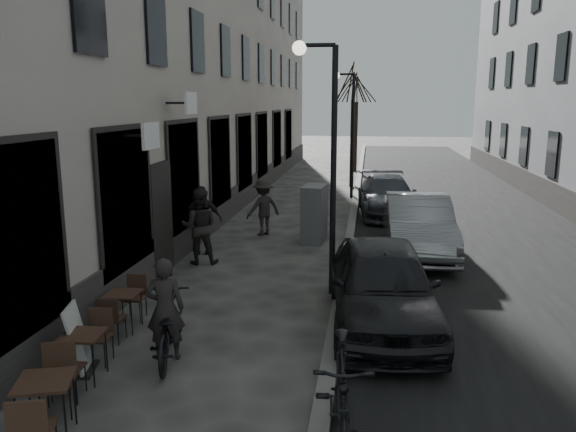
% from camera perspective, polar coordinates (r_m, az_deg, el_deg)
% --- Properties ---
extents(road, '(7.30, 60.00, 0.00)m').
position_cam_1_polar(road, '(21.78, 16.43, 0.69)').
color(road, black).
rests_on(road, ground).
extents(kerb, '(0.25, 60.00, 0.12)m').
position_cam_1_polar(kerb, '(21.55, 6.79, 1.13)').
color(kerb, slate).
rests_on(kerb, ground).
extents(streetlamp_near, '(0.90, 0.28, 5.09)m').
position_cam_1_polar(streetlamp_near, '(11.25, 3.81, 7.58)').
color(streetlamp_near, black).
rests_on(streetlamp_near, ground).
extents(streetlamp_far, '(0.90, 0.28, 5.09)m').
position_cam_1_polar(streetlamp_far, '(23.22, 6.19, 9.60)').
color(streetlamp_far, black).
rests_on(streetlamp_far, ground).
extents(tree_near, '(2.40, 2.40, 5.70)m').
position_cam_1_polar(tree_near, '(26.21, 6.68, 13.09)').
color(tree_near, black).
rests_on(tree_near, ground).
extents(tree_far, '(2.40, 2.40, 5.70)m').
position_cam_1_polar(tree_far, '(32.21, 7.01, 12.79)').
color(tree_far, black).
rests_on(tree_far, ground).
extents(bistro_set_a, '(0.86, 1.57, 0.90)m').
position_cam_1_polar(bistro_set_a, '(7.51, -23.34, -17.04)').
color(bistro_set_a, black).
rests_on(bistro_set_a, ground).
extents(bistro_set_b, '(0.61, 1.42, 0.82)m').
position_cam_1_polar(bistro_set_b, '(8.77, -20.07, -12.81)').
color(bistro_set_b, black).
rests_on(bistro_set_b, ground).
extents(bistro_set_c, '(0.57, 1.37, 0.80)m').
position_cam_1_polar(bistro_set_c, '(10.33, -16.36, -8.88)').
color(bistro_set_c, black).
rests_on(bistro_set_c, ground).
extents(sign_board, '(0.47, 0.64, 1.02)m').
position_cam_1_polar(sign_board, '(9.04, -20.43, -12.16)').
color(sign_board, black).
rests_on(sign_board, ground).
extents(utility_cabinet, '(0.69, 1.13, 1.62)m').
position_cam_1_polar(utility_cabinet, '(15.92, 2.68, 0.23)').
color(utility_cabinet, '#5F5F61').
rests_on(utility_cabinet, ground).
extents(bicycle, '(1.10, 1.99, 0.99)m').
position_cam_1_polar(bicycle, '(9.05, -12.28, -11.07)').
color(bicycle, black).
rests_on(bicycle, ground).
extents(cyclist_rider, '(0.67, 0.52, 1.62)m').
position_cam_1_polar(cyclist_rider, '(8.93, -12.37, -9.20)').
color(cyclist_rider, black).
rests_on(cyclist_rider, ground).
extents(pedestrian_near, '(1.03, 0.87, 1.87)m').
position_cam_1_polar(pedestrian_near, '(13.90, -9.00, -1.04)').
color(pedestrian_near, black).
rests_on(pedestrian_near, ground).
extents(pedestrian_mid, '(1.23, 1.17, 1.68)m').
position_cam_1_polar(pedestrian_mid, '(16.73, -2.53, 0.89)').
color(pedestrian_mid, '#282623').
rests_on(pedestrian_mid, ground).
extents(pedestrian_far, '(1.12, 0.63, 1.79)m').
position_cam_1_polar(pedestrian_far, '(14.86, -8.76, -0.38)').
color(pedestrian_far, black).
rests_on(pedestrian_far, ground).
extents(car_near, '(2.15, 4.60, 1.52)m').
position_cam_1_polar(car_near, '(10.11, 9.59, -6.91)').
color(car_near, black).
rests_on(car_near, ground).
extents(car_mid, '(1.71, 4.66, 1.52)m').
position_cam_1_polar(car_mid, '(15.04, 13.05, -0.92)').
color(car_mid, gray).
rests_on(car_mid, ground).
extents(car_far, '(2.22, 4.78, 1.35)m').
position_cam_1_polar(car_far, '(20.06, 10.04, 2.04)').
color(car_far, '#363940').
rests_on(car_far, ground).
extents(moped, '(0.79, 2.25, 1.33)m').
position_cam_1_polar(moped, '(6.62, 5.46, -18.13)').
color(moped, black).
rests_on(moped, ground).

